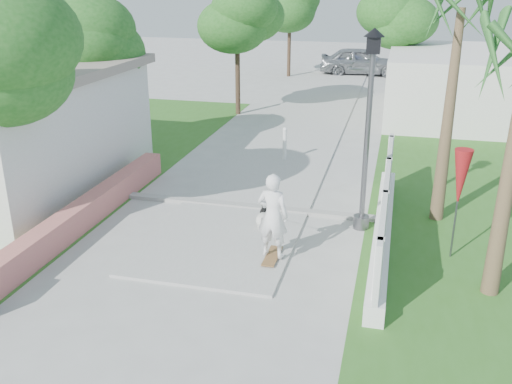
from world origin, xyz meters
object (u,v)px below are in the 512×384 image
(street_lamp, at_px, (368,125))
(dog, at_px, (263,218))
(patio_umbrella, at_px, (461,180))
(skateboarder, at_px, (268,212))
(bollard, at_px, (285,143))
(parked_car, at_px, (361,61))

(street_lamp, xyz_separation_m, dog, (-2.18, -0.55, -2.19))
(patio_umbrella, relative_size, skateboarder, 1.07)
(skateboarder, height_order, dog, skateboarder)
(bollard, relative_size, patio_umbrella, 0.47)
(street_lamp, relative_size, skateboarder, 2.06)
(dog, bearing_deg, bollard, 91.58)
(skateboarder, distance_m, dog, 1.30)
(street_lamp, bearing_deg, bollard, 120.96)
(dog, relative_size, parked_car, 0.14)
(patio_umbrella, xyz_separation_m, parked_car, (-3.64, 23.04, -0.89))
(dog, height_order, parked_car, parked_car)
(parked_car, bearing_deg, street_lamp, 178.90)
(skateboarder, xyz_separation_m, dog, (-0.36, 1.07, -0.64))
(street_lamp, bearing_deg, parked_car, 94.51)
(bollard, relative_size, skateboarder, 0.51)
(patio_umbrella, relative_size, parked_car, 0.49)
(patio_umbrella, bearing_deg, street_lamp, 152.24)
(skateboarder, bearing_deg, patio_umbrella, -163.24)
(street_lamp, bearing_deg, skateboarder, -138.21)
(street_lamp, relative_size, bollard, 4.07)
(patio_umbrella, height_order, parked_car, patio_umbrella)
(patio_umbrella, height_order, skateboarder, patio_umbrella)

